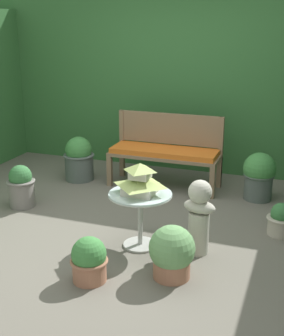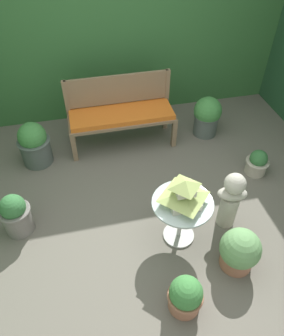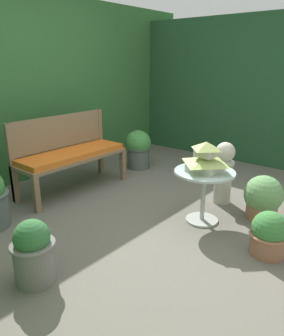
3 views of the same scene
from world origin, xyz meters
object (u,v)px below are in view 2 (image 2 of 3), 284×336
at_px(patio_table, 182,210).
at_px(potted_plant_patio_mid, 239,251).
at_px(potted_plant_bench_left, 185,296).
at_px(potted_plant_hedge_corner, 34,144).
at_px(pagoda_birdhouse, 184,193).
at_px(garden_bust, 231,199).
at_px(potted_plant_path_edge, 16,214).
at_px(garden_bench, 122,117).
at_px(potted_plant_table_near, 207,116).
at_px(potted_plant_bench_right, 257,163).

distance_m(patio_table, potted_plant_patio_mid, 0.65).
bearing_deg(potted_plant_bench_left, potted_plant_hedge_corner, 119.15).
bearing_deg(pagoda_birdhouse, potted_plant_bench_left, -103.96).
height_order(garden_bust, potted_plant_path_edge, garden_bust).
height_order(garden_bust, potted_plant_patio_mid, garden_bust).
distance_m(pagoda_birdhouse, potted_plant_patio_mid, 0.75).
relative_size(pagoda_birdhouse, potted_plant_path_edge, 0.77).
distance_m(potted_plant_path_edge, potted_plant_patio_mid, 2.23).
relative_size(patio_table, garden_bust, 0.84).
xyz_separation_m(potted_plant_patio_mid, potted_plant_bench_left, (-0.62, -0.28, -0.04)).
height_order(garden_bench, potted_plant_hedge_corner, potted_plant_hedge_corner).
xyz_separation_m(potted_plant_table_near, potted_plant_hedge_corner, (-2.32, -0.09, -0.01)).
bearing_deg(potted_plant_bench_right, garden_bench, 147.93).
distance_m(garden_bench, potted_plant_hedge_corner, 1.15).
bearing_deg(potted_plant_hedge_corner, garden_bust, -36.56).
height_order(potted_plant_hedge_corner, potted_plant_patio_mid, potted_plant_hedge_corner).
bearing_deg(potted_plant_patio_mid, potted_plant_hedge_corner, 133.63).
bearing_deg(potted_plant_bench_right, potted_plant_patio_mid, -124.59).
xyz_separation_m(patio_table, garden_bust, (0.54, 0.06, -0.04)).
xyz_separation_m(garden_bench, potted_plant_path_edge, (-1.32, -1.19, -0.18)).
distance_m(garden_bench, potted_plant_table_near, 1.19).
bearing_deg(potted_plant_path_edge, potted_plant_table_near, 24.69).
bearing_deg(pagoda_birdhouse, potted_plant_table_near, 60.89).
distance_m(patio_table, potted_plant_bench_right, 1.43).
distance_m(pagoda_birdhouse, potted_plant_hedge_corner, 2.11).
bearing_deg(potted_plant_patio_mid, potted_plant_bench_left, -155.45).
xyz_separation_m(garden_bust, potted_plant_bench_left, (-0.72, -0.78, -0.20)).
bearing_deg(potted_plant_table_near, potted_plant_bench_right, -69.92).
bearing_deg(garden_bench, potted_plant_hedge_corner, -173.37).
bearing_deg(potted_plant_patio_mid, potted_plant_bench_right, 55.41).
bearing_deg(potted_plant_table_near, pagoda_birdhouse, -119.11).
relative_size(potted_plant_path_edge, potted_plant_bench_left, 1.27).
distance_m(pagoda_birdhouse, potted_plant_path_edge, 1.72).
xyz_separation_m(garden_bench, potted_plant_bench_right, (1.51, -0.94, -0.27)).
relative_size(pagoda_birdhouse, potted_plant_bench_left, 0.98).
bearing_deg(patio_table, pagoda_birdhouse, -90.00).
relative_size(potted_plant_bench_right, potted_plant_path_edge, 0.68).
distance_m(potted_plant_table_near, potted_plant_hedge_corner, 2.32).
distance_m(garden_bust, potted_plant_bench_left, 1.08).
bearing_deg(pagoda_birdhouse, potted_plant_bench_right, 29.92).
bearing_deg(potted_plant_hedge_corner, potted_plant_path_edge, -99.79).
xyz_separation_m(garden_bench, potted_plant_hedge_corner, (-1.14, -0.13, -0.14)).
relative_size(potted_plant_bench_right, potted_plant_bench_left, 0.87).
bearing_deg(potted_plant_path_edge, garden_bust, -10.44).
bearing_deg(garden_bench, potted_plant_table_near, -2.14).
bearing_deg(garden_bust, potted_plant_hedge_corner, 155.19).
height_order(pagoda_birdhouse, potted_plant_bench_left, pagoda_birdhouse).
bearing_deg(potted_plant_bench_right, potted_plant_bench_left, -134.61).
distance_m(garden_bust, potted_plant_path_edge, 2.19).
height_order(pagoda_birdhouse, potted_plant_patio_mid, pagoda_birdhouse).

